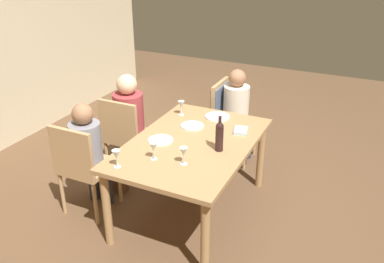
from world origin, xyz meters
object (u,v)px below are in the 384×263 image
wine_bottle_tall_green (219,136)px  wine_glass_near_right (116,155)px  chair_far_left (82,164)px  wine_glass_near_left (184,152)px  chair_right_end (226,110)px  person_man_guest (89,149)px  handbag (114,180)px  person_woman_host (238,109)px  wine_glass_centre (153,148)px  dining_table (192,150)px  person_man_bearded (131,118)px  wine_glass_far (181,105)px  dinner_plate_host (192,126)px  dinner_plate_guest_right (161,140)px  dinner_plate_guest_left (218,117)px  chair_far_right (125,133)px

wine_bottle_tall_green → wine_glass_near_right: size_ratio=2.11×
chair_far_left → wine_glass_near_left: chair_far_left is taller
chair_right_end → chair_far_left: (-1.60, 0.77, -0.06)m
person_man_guest → handbag: size_ratio=3.87×
person_woman_host → wine_bottle_tall_green: bearing=11.7°
person_woman_host → chair_right_end: bearing=-90.0°
wine_bottle_tall_green → wine_glass_centre: 0.56m
person_man_guest → wine_glass_near_left: 1.03m
wine_glass_near_left → wine_glass_near_right: same height
chair_right_end → handbag: chair_right_end is taller
dining_table → person_man_bearded: 0.97m
person_man_guest → wine_glass_far: size_ratio=7.27×
person_woman_host → person_man_bearded: (-0.78, 0.92, 0.03)m
wine_glass_near_left → wine_glass_far: bearing=27.7°
chair_right_end → wine_glass_near_left: 1.58m
dinner_plate_host → handbag: dinner_plate_host is taller
dinner_plate_host → wine_glass_near_right: bearing=167.4°
wine_glass_near_right → handbag: 1.13m
chair_far_left → wine_glass_near_right: (-0.21, -0.55, 0.32)m
chair_far_left → wine_glass_near_left: 1.05m
dinner_plate_host → wine_glass_centre: bearing=179.0°
wine_glass_near_right → chair_right_end: bearing=-7.0°
dinner_plate_host → dinner_plate_guest_right: same height
person_woman_host → dinner_plate_guest_right: person_woman_host is taller
wine_glass_near_left → dining_table: bearing=15.7°
wine_glass_centre → wine_bottle_tall_green: bearing=-49.0°
person_man_guest → dinner_plate_host: bearing=39.1°
person_man_guest → wine_glass_near_left: (-0.06, -1.00, 0.22)m
chair_right_end → dining_table: bearing=6.1°
person_woman_host → dinner_plate_host: 0.89m
dinner_plate_guest_left → dining_table: bearing=180.0°
wine_glass_centre → dinner_plate_host: size_ratio=0.67×
chair_far_right → person_man_guest: size_ratio=0.85×
dinner_plate_guest_right → wine_bottle_tall_green: bearing=-83.8°
chair_far_right → dinner_plate_guest_left: 0.98m
wine_glass_centre → handbag: wine_glass_centre is taller
dinner_plate_guest_right → person_woman_host: bearing=-12.7°
wine_glass_centre → dinner_plate_guest_right: 0.34m
wine_glass_far → wine_glass_centre: bearing=-167.1°
dinner_plate_host → handbag: bearing=111.0°
dining_table → wine_glass_centre: size_ratio=10.45×
dining_table → wine_glass_near_right: (-0.65, 0.34, 0.19)m
chair_far_right → dinner_plate_guest_left: chair_far_right is taller
chair_far_right → person_man_guest: bearing=-90.0°
person_man_guest → dining_table: bearing=20.0°
chair_far_right → dining_table: bearing=-16.4°
chair_far_right → dinner_plate_guest_right: bearing=-30.0°
chair_right_end → wine_glass_centre: 1.59m
person_woman_host → wine_glass_near_left: person_woman_host is taller
dining_table → handbag: bearing=90.0°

